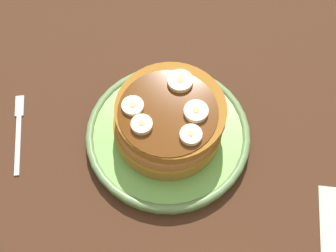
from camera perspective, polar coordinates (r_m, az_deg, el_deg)
ground_plane at (r=71.66cm, az=-0.00°, el=-2.02°), size 140.00×140.00×3.00cm
plate at (r=69.37cm, az=-0.00°, el=-1.06°), size 23.18×23.18×2.00cm
pancake_stack at (r=66.32cm, az=0.11°, el=0.51°), size 15.24×15.69×5.98cm
banana_slice_0 at (r=63.98cm, az=-4.11°, el=2.32°), size 2.91×2.91×0.79cm
banana_slice_1 at (r=65.86cm, az=1.42°, el=5.22°), size 3.44×3.44×0.91cm
banana_slice_2 at (r=62.42cm, az=-3.07°, el=0.14°), size 2.80×2.80×0.96cm
banana_slice_3 at (r=61.71cm, az=2.67°, el=-1.06°), size 2.87×2.87×0.94cm
banana_slice_4 at (r=63.40cm, az=3.27°, el=1.68°), size 3.21×3.21×0.95cm
fork at (r=74.03cm, az=-16.97°, el=-0.29°), size 3.01×12.99×0.50cm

